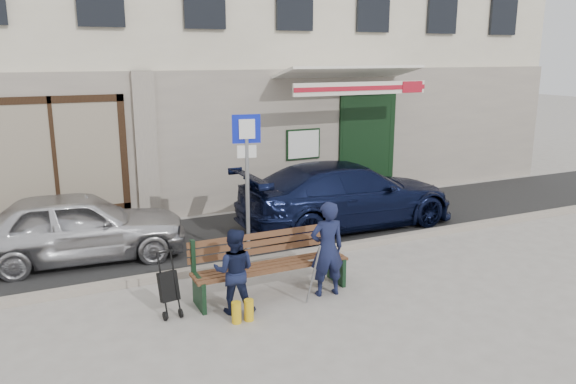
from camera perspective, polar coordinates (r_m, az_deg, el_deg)
ground at (r=8.62m, az=2.37°, el=-10.33°), size 80.00×80.00×0.00m
asphalt_lane at (r=11.28m, az=-4.94°, el=-4.45°), size 60.00×3.20×0.01m
curb at (r=9.85m, az=-1.68°, el=-6.79°), size 60.00×0.18×0.12m
car_silver at (r=10.42m, az=-20.56°, el=-3.29°), size 3.77×1.78×1.25m
car_navy at (r=11.78m, az=6.04°, el=-0.25°), size 4.72×1.95×1.36m
parking_sign at (r=9.44m, az=-4.18°, el=2.69°), size 0.47×0.13×2.57m
bench at (r=8.44m, az=-2.03°, el=-7.51°), size 2.40×1.17×0.98m
man at (r=8.37m, az=3.99°, el=-5.78°), size 0.56×0.40×1.45m
woman at (r=7.87m, az=-5.48°, el=-7.99°), size 0.74×0.69×1.22m
stroller at (r=8.02m, az=-12.02°, el=-9.50°), size 0.29×0.39×0.89m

